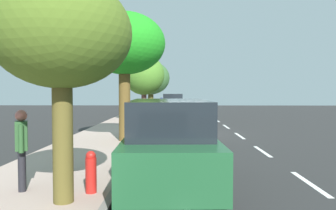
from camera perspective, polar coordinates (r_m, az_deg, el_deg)
name	(u,v)px	position (r m, az deg, el deg)	size (l,w,h in m)	color
ground	(184,133)	(17.26, 2.77, -4.91)	(67.97, 67.97, 0.00)	#2A2A2A
sidewalk	(117,132)	(17.49, -8.83, -4.56)	(3.36, 42.48, 0.17)	tan
curb_edge	(150,132)	(17.28, -3.05, -4.62)	(0.16, 42.48, 0.17)	gray
lane_stripe_centre	(232,131)	(18.76, 10.94, -4.35)	(0.14, 40.00, 0.01)	white
lane_stripe_bike_edge	(179,133)	(17.25, 1.85, -4.90)	(0.12, 42.48, 0.01)	white
parked_pickup_white_nearest	(173,105)	(30.95, 0.80, 0.00)	(2.10, 5.33, 1.95)	white
parked_sedan_black_second	(171,115)	(20.30, 0.57, -1.68)	(1.98, 4.47, 1.52)	black
parked_sedan_grey_mid	(167,125)	(14.12, -0.17, -3.46)	(1.89, 4.42, 1.52)	slate
parked_suv_green_far	(169,143)	(7.56, 0.20, -6.47)	(2.10, 4.77, 1.99)	#1E512D
bicycle_at_curb	(164,116)	(24.93, -0.72, -1.82)	(1.65, 0.64, 0.73)	black
cyclist_with_backpack	(161,106)	(25.34, -1.20, -0.22)	(0.50, 0.59, 1.70)	#C6B284
street_tree_near_cyclist	(151,78)	(28.83, -2.99, 4.60)	(3.28, 3.28, 4.60)	#4C481F
street_tree_mid_block	(144,75)	(22.35, -4.17, 5.12)	(2.75, 2.75, 4.46)	brown
street_tree_far_end	(124,45)	(13.77, -7.52, 10.22)	(3.33, 3.33, 5.22)	brown
street_tree_corner	(61,35)	(6.36, -17.82, 11.29)	(2.52, 2.52, 4.06)	brown
pedestrian_on_phone	(22,145)	(7.43, -23.83, -6.30)	(0.36, 0.58, 1.65)	black
fire_hydrant	(91,172)	(6.91, -13.09, -11.07)	(0.22, 0.22, 0.84)	red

